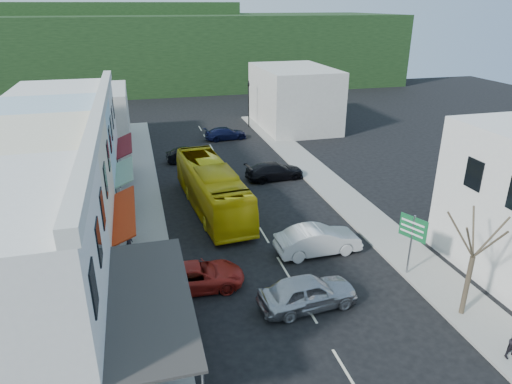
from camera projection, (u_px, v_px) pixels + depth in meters
name	position (u px, v px, depth m)	size (l,w,h in m)	color
ground	(283.00, 267.00, 25.81)	(120.00, 120.00, 0.00)	black
sidewalk_left	(142.00, 209.00, 32.93)	(3.00, 52.00, 0.15)	gray
sidewalk_right	(334.00, 189.00, 36.49)	(3.00, 52.00, 0.15)	gray
shopfront_row	(47.00, 191.00, 25.78)	(8.25, 30.00, 8.00)	white
distant_block_left	(88.00, 119.00, 45.92)	(8.00, 10.00, 6.00)	#B7B2A8
distant_block_right	(294.00, 98.00, 53.86)	(8.00, 12.00, 7.00)	#B7B2A8
hillside	(163.00, 46.00, 80.99)	(80.00, 26.00, 14.00)	black
bus	(212.00, 189.00, 32.49)	(2.50, 11.60, 3.10)	gold
car_silver	(308.00, 294.00, 22.20)	(1.80, 4.40, 1.40)	#B4B4B9
car_white	(318.00, 242.00, 27.05)	(1.80, 4.40, 1.40)	silver
car_red	(196.00, 276.00, 23.70)	(1.90, 4.60, 1.40)	maroon
car_black_near	(275.00, 171.00, 38.49)	(1.84, 4.50, 1.40)	black
car_black_far	(188.00, 155.00, 42.70)	(1.80, 4.40, 1.40)	black
car_navy_far	(226.00, 133.00, 49.73)	(1.84, 4.50, 1.40)	black
pedestrian_left	(129.00, 245.00, 26.17)	(0.60, 0.40, 1.70)	black
direction_sign	(411.00, 246.00, 24.39)	(0.83, 1.56, 3.61)	#146031
street_tree	(473.00, 257.00, 20.61)	(2.65, 2.65, 6.40)	#3C3021
traffic_signal	(249.00, 104.00, 54.00)	(0.85, 1.21, 5.48)	black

